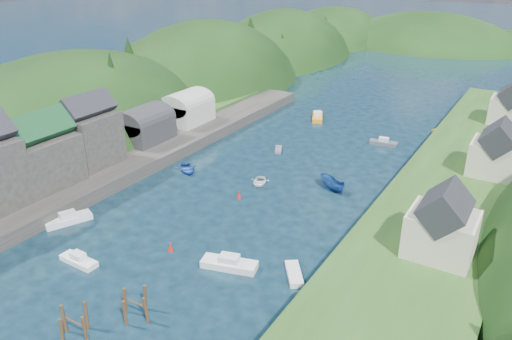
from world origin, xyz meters
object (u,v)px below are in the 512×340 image
Objects in this scene: piling_cluster_far at (135,307)px; channel_buoy_near at (171,247)px; piling_cluster_near at (75,326)px; channel_buoy_far at (239,195)px.

piling_cluster_far reaches higher than channel_buoy_near.
piling_cluster_near is 3.28× the size of channel_buoy_near.
channel_buoy_near is at bearing -87.97° from channel_buoy_far.
piling_cluster_far is 27.26m from channel_buoy_far.
piling_cluster_near is 3.28× the size of channel_buoy_far.
piling_cluster_far reaches higher than channel_buoy_far.
channel_buoy_far is (-0.56, 15.89, 0.00)m from channel_buoy_near.
channel_buoy_near and channel_buoy_far have the same top height.
channel_buoy_near is at bearing 113.83° from piling_cluster_far.
piling_cluster_far is 3.19× the size of channel_buoy_near.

